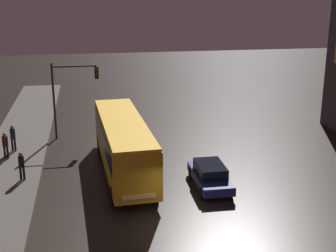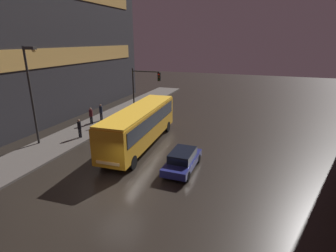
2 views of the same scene
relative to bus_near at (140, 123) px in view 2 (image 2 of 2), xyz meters
The scene contains 10 objects.
ground_plane 7.80m from the bus_near, 74.11° to the right, with size 120.00×120.00×0.00m, color black.
sidewalk_left 7.72m from the bus_near, 158.34° to the left, with size 4.00×48.00×0.15m.
building_left_tower 19.57m from the bus_near, 155.42° to the left, with size 10.07×27.26×21.37m.
bus_near is the anchor object (origin of this frame).
car_taxi 5.61m from the bus_near, 32.67° to the right, with size 1.80×4.23×1.38m.
pedestrian_near 8.11m from the bus_near, 155.55° to the left, with size 0.52×0.52×1.75m.
pedestrian_mid 8.55m from the bus_near, 146.02° to the left, with size 0.47×0.47×1.81m.
pedestrian_far 5.98m from the bus_near, behind, with size 0.45×0.45×1.68m.
traffic_light_main 8.34m from the bus_near, 113.02° to the left, with size 3.38×0.35×5.65m.
street_lamp_sidewalk 9.23m from the bus_near, 160.86° to the right, with size 1.25×0.36×8.02m.
Camera 2 is at (7.17, -11.52, 8.60)m, focal length 28.00 mm.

